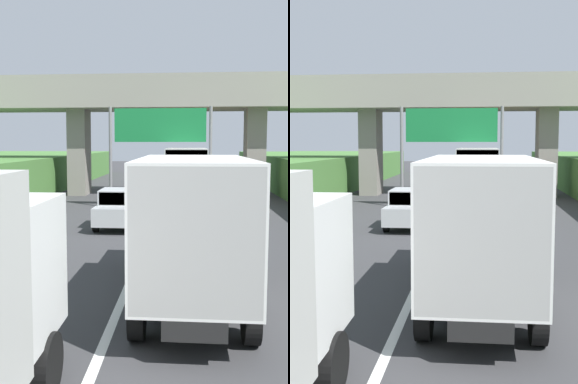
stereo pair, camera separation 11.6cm
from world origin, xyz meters
The scene contains 7 objects.
lane_centre_stripe centered at (0.00, 30.27, 0.00)m, with size 0.20×100.53×0.01m, color white.
overpass_bridge centered at (0.00, 37.83, 6.33)m, with size 40.00×4.80×8.30m.
overhead_highway_sign centered at (0.00, 30.96, 4.33)m, with size 5.88×0.18×5.80m.
truck_orange centered at (1.50, 32.46, 1.93)m, with size 2.44×7.30×3.44m.
truck_black centered at (1.67, 14.97, 1.93)m, with size 2.44×7.30×3.44m.
car_silver centered at (-1.46, 24.70, 0.86)m, with size 1.86×4.10×1.72m.
construction_barrel_4 centered at (-6.73, 24.68, 0.46)m, with size 0.57×0.57×0.90m.
Camera 1 is at (1.51, 4.03, 3.76)m, focal length 44.18 mm.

